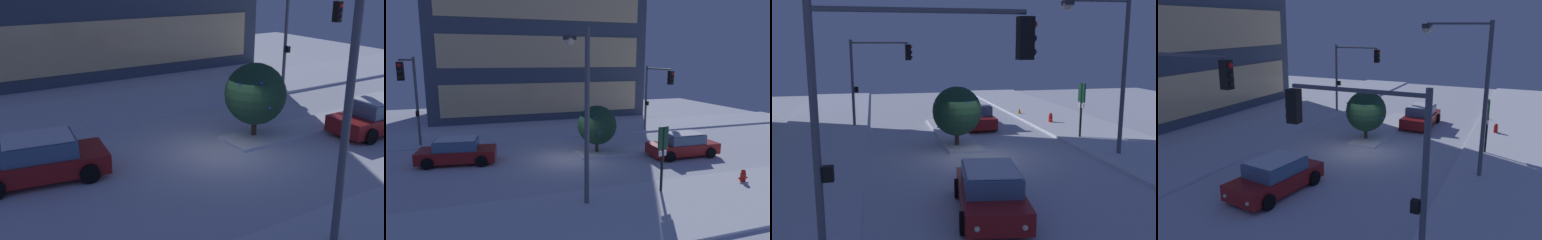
{
  "view_description": "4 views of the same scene",
  "coord_description": "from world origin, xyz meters",
  "views": [
    {
      "loc": [
        -9.7,
        -13.28,
        6.65
      ],
      "look_at": [
        -1.32,
        0.15,
        1.49
      ],
      "focal_mm": 43.19,
      "sensor_mm": 36.0,
      "label": 1
    },
    {
      "loc": [
        -5.64,
        -18.79,
        6.01
      ],
      "look_at": [
        0.79,
        0.88,
        2.25
      ],
      "focal_mm": 31.01,
      "sensor_mm": 36.0,
      "label": 2
    },
    {
      "loc": [
        -18.65,
        4.72,
        5.31
      ],
      "look_at": [
        1.27,
        0.43,
        1.55
      ],
      "focal_mm": 39.35,
      "sensor_mm": 36.0,
      "label": 3
    },
    {
      "loc": [
        -19.08,
        -8.13,
        7.08
      ],
      "look_at": [
        -1.47,
        0.12,
        2.17
      ],
      "focal_mm": 35.53,
      "sensor_mm": 36.0,
      "label": 4
    }
  ],
  "objects": [
    {
      "name": "ground",
      "position": [
        0.0,
        0.0,
        0.0
      ],
      "size": [
        52.0,
        52.0,
        0.0
      ],
      "primitive_type": "plane",
      "color": "silver"
    },
    {
      "name": "curb_strip_near",
      "position": [
        0.0,
        -7.82,
        0.07
      ],
      "size": [
        52.0,
        5.2,
        0.14
      ],
      "primitive_type": "cube",
      "color": "silver",
      "rests_on": "ground"
    },
    {
      "name": "curb_strip_far",
      "position": [
        0.0,
        7.82,
        0.07
      ],
      "size": [
        52.0,
        5.2,
        0.14
      ],
      "primitive_type": "cube",
      "color": "silver",
      "rests_on": "ground"
    },
    {
      "name": "median_strip",
      "position": [
        5.11,
        0.38,
        0.07
      ],
      "size": [
        9.0,
        1.8,
        0.14
      ],
      "primitive_type": "cube",
      "color": "silver",
      "rests_on": "ground"
    },
    {
      "name": "car_near",
      "position": [
        6.96,
        -1.54,
        0.71
      ],
      "size": [
        4.47,
        2.09,
        1.49
      ],
      "rotation": [
        0.0,
        0.0,
        -0.02
      ],
      "color": "maroon",
      "rests_on": "ground"
    },
    {
      "name": "car_far",
      "position": [
        -6.56,
        1.28,
        0.71
      ],
      "size": [
        4.67,
        2.58,
        1.49
      ],
      "rotation": [
        0.0,
        0.0,
        3.0
      ],
      "color": "maroon",
      "rests_on": "ground"
    },
    {
      "name": "traffic_light_corner_far_right",
      "position": [
        8.54,
        4.5,
        3.77
      ],
      "size": [
        0.32,
        3.88,
        5.5
      ],
      "rotation": [
        0.0,
        0.0,
        -1.57
      ],
      "color": "#565960",
      "rests_on": "ground"
    },
    {
      "name": "traffic_light_corner_far_left",
      "position": [
        -9.13,
        4.04,
        4.3
      ],
      "size": [
        0.32,
        5.2,
        6.21
      ],
      "rotation": [
        0.0,
        0.0,
        -1.57
      ],
      "color": "#565960",
      "rests_on": "ground"
    },
    {
      "name": "street_lamp_arched",
      "position": [
        -1.21,
        -5.65,
        4.79
      ],
      "size": [
        0.56,
        3.19,
        7.27
      ],
      "rotation": [
        0.0,
        0.0,
        1.52
      ],
      "color": "#565960",
      "rests_on": "ground"
    },
    {
      "name": "fire_hydrant",
      "position": [
        6.84,
        -6.61,
        0.36
      ],
      "size": [
        0.48,
        0.26,
        0.74
      ],
      "color": "red",
      "rests_on": "ground"
    },
    {
      "name": "parking_info_sign",
      "position": [
        2.37,
        -6.41,
        2.01
      ],
      "size": [
        0.55,
        0.16,
        3.12
      ],
      "rotation": [
        0.0,
        0.0,
        1.76
      ],
      "color": "black",
      "rests_on": "ground"
    },
    {
      "name": "decorated_tree_median",
      "position": [
        2.0,
        0.65,
        1.89
      ],
      "size": [
        2.51,
        2.51,
        3.14
      ],
      "color": "#473323",
      "rests_on": "ground"
    }
  ]
}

